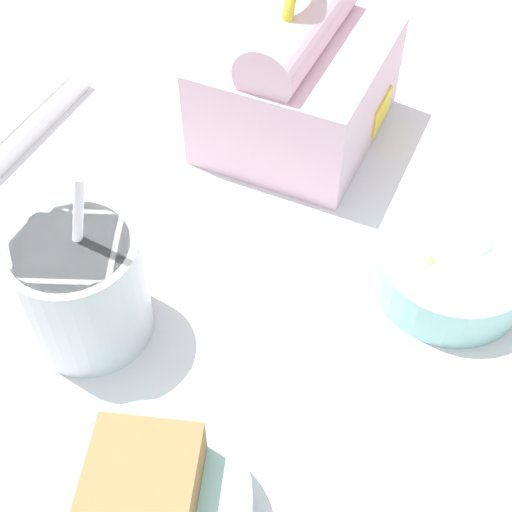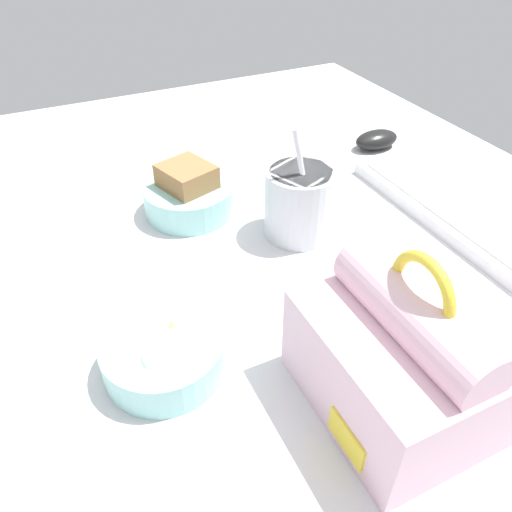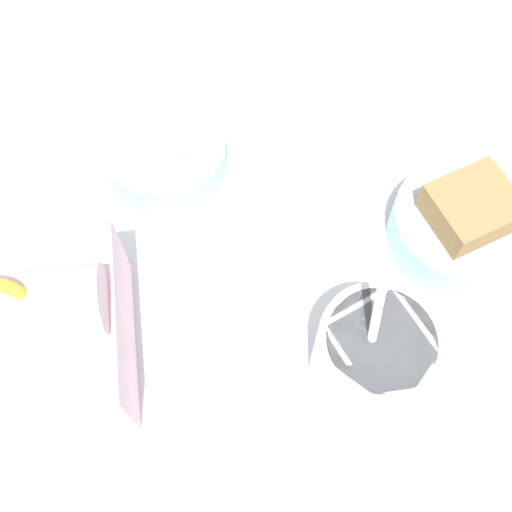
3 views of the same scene
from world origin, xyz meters
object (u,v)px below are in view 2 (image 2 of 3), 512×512
at_px(keyboard, 468,211).
at_px(lunch_bag, 404,356).
at_px(bento_bowl_sandwich, 189,195).
at_px(computer_mouse, 376,140).
at_px(bento_bowl_snacks, 164,354).
at_px(soup_cup, 300,201).

relative_size(keyboard, lunch_bag, 2.11).
relative_size(bento_bowl_sandwich, computer_mouse, 1.54).
distance_m(bento_bowl_sandwich, computer_mouse, 0.39).
bearing_deg(bento_bowl_snacks, bento_bowl_sandwich, 155.61).
xyz_separation_m(bento_bowl_sandwich, computer_mouse, (-0.06, 0.39, -0.01)).
xyz_separation_m(soup_cup, bento_bowl_sandwich, (-0.12, -0.12, -0.02)).
bearing_deg(lunch_bag, bento_bowl_snacks, -124.67).
relative_size(soup_cup, computer_mouse, 1.92).
bearing_deg(soup_cup, keyboard, 73.01).
bearing_deg(soup_cup, lunch_bag, -10.69).
bearing_deg(keyboard, bento_bowl_snacks, -80.68).
relative_size(soup_cup, bento_bowl_snacks, 1.32).
distance_m(lunch_bag, computer_mouse, 0.57).
height_order(keyboard, bento_bowl_snacks, bento_bowl_snacks).
distance_m(soup_cup, computer_mouse, 0.32).
xyz_separation_m(lunch_bag, computer_mouse, (-0.47, 0.32, -0.05)).
bearing_deg(bento_bowl_sandwich, bento_bowl_snacks, -24.39).
bearing_deg(bento_bowl_sandwich, keyboard, 62.48).
bearing_deg(computer_mouse, keyboard, -3.81).
distance_m(keyboard, bento_bowl_snacks, 0.50).
xyz_separation_m(bento_bowl_sandwich, bento_bowl_snacks, (0.27, -0.12, -0.01)).
distance_m(keyboard, computer_mouse, 0.25).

